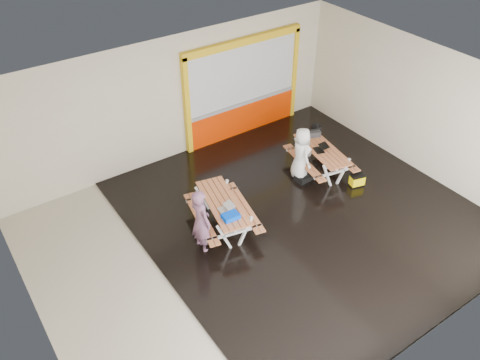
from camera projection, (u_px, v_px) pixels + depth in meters
room at (264, 173)px, 10.47m from camera, size 10.02×8.02×3.52m
deck at (303, 213)px, 12.08m from camera, size 7.50×7.98×0.05m
kiosk at (243, 90)px, 14.24m from camera, size 3.88×0.16×3.00m
picnic_table_left at (223, 208)px, 11.33m from camera, size 1.68×2.16×0.77m
picnic_table_right at (321, 154)px, 13.14m from camera, size 1.57×2.06×0.75m
person_left at (201, 221)px, 10.65m from camera, size 0.43×0.62×1.63m
person_right at (301, 154)px, 12.77m from camera, size 0.62×0.81×1.47m
laptop_left at (226, 209)px, 10.97m from camera, size 0.35×0.32×0.14m
laptop_right at (321, 149)px, 12.95m from camera, size 0.43×0.40×0.15m
blue_pouch at (231, 216)px, 10.75m from camera, size 0.38×0.28×0.11m
toolbox at (313, 134)px, 13.48m from camera, size 0.41×0.32×0.21m
backpack at (316, 131)px, 13.88m from camera, size 0.31×0.25×0.45m
dark_case at (303, 178)px, 13.05m from camera, size 0.44×0.34×0.16m
fluke_bag at (357, 180)px, 12.82m from camera, size 0.43×0.33×0.32m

